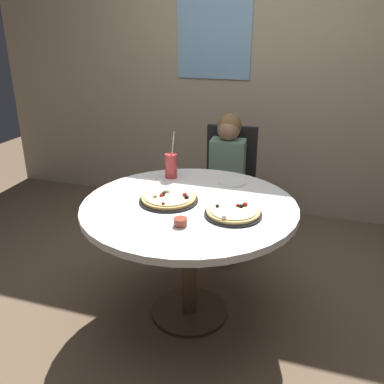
{
  "coord_description": "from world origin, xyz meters",
  "views": [
    {
      "loc": [
        0.69,
        -2.05,
        1.69
      ],
      "look_at": [
        0.0,
        0.05,
        0.8
      ],
      "focal_mm": 39.03,
      "sensor_mm": 36.0,
      "label": 1
    }
  ],
  "objects_px": {
    "pizza_veggie": "(169,199)",
    "sauce_bowl": "(180,222)",
    "diner_child": "(225,194)",
    "pizza_cheese": "(233,212)",
    "dining_table": "(189,219)",
    "chair_wooden": "(229,180)",
    "soda_cup": "(171,166)",
    "plate_small": "(232,182)"
  },
  "relations": [
    {
      "from": "diner_child",
      "to": "pizza_cheese",
      "type": "distance_m",
      "value": 0.99
    },
    {
      "from": "pizza_veggie",
      "to": "sauce_bowl",
      "type": "height_order",
      "value": "pizza_veggie"
    },
    {
      "from": "dining_table",
      "to": "sauce_bowl",
      "type": "xyz_separation_m",
      "value": [
        0.05,
        -0.28,
        0.12
      ]
    },
    {
      "from": "pizza_cheese",
      "to": "soda_cup",
      "type": "height_order",
      "value": "soda_cup"
    },
    {
      "from": "pizza_veggie",
      "to": "dining_table",
      "type": "bearing_deg",
      "value": 4.5
    },
    {
      "from": "dining_table",
      "to": "chair_wooden",
      "type": "height_order",
      "value": "chair_wooden"
    },
    {
      "from": "dining_table",
      "to": "pizza_veggie",
      "type": "xyz_separation_m",
      "value": [
        -0.12,
        -0.01,
        0.11
      ]
    },
    {
      "from": "diner_child",
      "to": "plate_small",
      "type": "relative_size",
      "value": 6.01
    },
    {
      "from": "soda_cup",
      "to": "diner_child",
      "type": "bearing_deg",
      "value": 61.27
    },
    {
      "from": "pizza_cheese",
      "to": "sauce_bowl",
      "type": "relative_size",
      "value": 4.4
    },
    {
      "from": "dining_table",
      "to": "sauce_bowl",
      "type": "bearing_deg",
      "value": -80.32
    },
    {
      "from": "diner_child",
      "to": "sauce_bowl",
      "type": "distance_m",
      "value": 1.15
    },
    {
      "from": "pizza_veggie",
      "to": "soda_cup",
      "type": "bearing_deg",
      "value": 108.9
    },
    {
      "from": "pizza_veggie",
      "to": "plate_small",
      "type": "relative_size",
      "value": 1.88
    },
    {
      "from": "pizza_veggie",
      "to": "sauce_bowl",
      "type": "relative_size",
      "value": 4.83
    },
    {
      "from": "pizza_veggie",
      "to": "pizza_cheese",
      "type": "xyz_separation_m",
      "value": [
        0.39,
        -0.07,
        -0.0
      ]
    },
    {
      "from": "chair_wooden",
      "to": "soda_cup",
      "type": "relative_size",
      "value": 3.09
    },
    {
      "from": "dining_table",
      "to": "pizza_veggie",
      "type": "bearing_deg",
      "value": -175.5
    },
    {
      "from": "dining_table",
      "to": "chair_wooden",
      "type": "distance_m",
      "value": 1.03
    },
    {
      "from": "chair_wooden",
      "to": "pizza_cheese",
      "type": "bearing_deg",
      "value": -75.72
    },
    {
      "from": "dining_table",
      "to": "pizza_veggie",
      "type": "height_order",
      "value": "pizza_veggie"
    },
    {
      "from": "chair_wooden",
      "to": "pizza_veggie",
      "type": "bearing_deg",
      "value": -96.26
    },
    {
      "from": "pizza_cheese",
      "to": "plate_small",
      "type": "height_order",
      "value": "pizza_cheese"
    },
    {
      "from": "dining_table",
      "to": "soda_cup",
      "type": "distance_m",
      "value": 0.48
    },
    {
      "from": "soda_cup",
      "to": "dining_table",
      "type": "bearing_deg",
      "value": -55.94
    },
    {
      "from": "pizza_veggie",
      "to": "soda_cup",
      "type": "relative_size",
      "value": 1.1
    },
    {
      "from": "pizza_cheese",
      "to": "plate_small",
      "type": "bearing_deg",
      "value": 104.07
    },
    {
      "from": "pizza_cheese",
      "to": "soda_cup",
      "type": "distance_m",
      "value": 0.69
    },
    {
      "from": "plate_small",
      "to": "dining_table",
      "type": "bearing_deg",
      "value": -111.23
    },
    {
      "from": "soda_cup",
      "to": "pizza_veggie",
      "type": "bearing_deg",
      "value": -71.1
    },
    {
      "from": "pizza_cheese",
      "to": "plate_small",
      "type": "distance_m",
      "value": 0.49
    },
    {
      "from": "dining_table",
      "to": "diner_child",
      "type": "xyz_separation_m",
      "value": [
        0.01,
        0.84,
        -0.17
      ]
    },
    {
      "from": "pizza_cheese",
      "to": "plate_small",
      "type": "relative_size",
      "value": 1.71
    },
    {
      "from": "dining_table",
      "to": "diner_child",
      "type": "distance_m",
      "value": 0.85
    },
    {
      "from": "sauce_bowl",
      "to": "plate_small",
      "type": "distance_m",
      "value": 0.68
    },
    {
      "from": "chair_wooden",
      "to": "pizza_cheese",
      "type": "distance_m",
      "value": 1.16
    },
    {
      "from": "pizza_cheese",
      "to": "pizza_veggie",
      "type": "bearing_deg",
      "value": 170.27
    },
    {
      "from": "pizza_cheese",
      "to": "diner_child",
      "type": "bearing_deg",
      "value": 106.2
    },
    {
      "from": "soda_cup",
      "to": "plate_small",
      "type": "bearing_deg",
      "value": 3.51
    },
    {
      "from": "diner_child",
      "to": "pizza_veggie",
      "type": "xyz_separation_m",
      "value": [
        -0.13,
        -0.85,
        0.28
      ]
    },
    {
      "from": "sauce_bowl",
      "to": "soda_cup",
      "type": "bearing_deg",
      "value": 114.67
    },
    {
      "from": "dining_table",
      "to": "diner_child",
      "type": "height_order",
      "value": "diner_child"
    }
  ]
}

